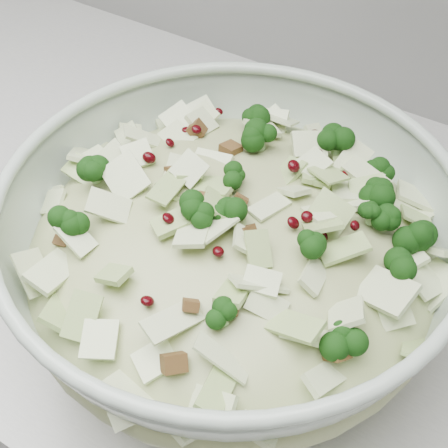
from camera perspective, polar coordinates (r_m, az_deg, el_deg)
mixing_bowl at (r=0.51m, az=0.68°, el=-2.83°), size 0.48×0.48×0.15m
salad at (r=0.50m, az=0.70°, el=-1.05°), size 0.45×0.45×0.15m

